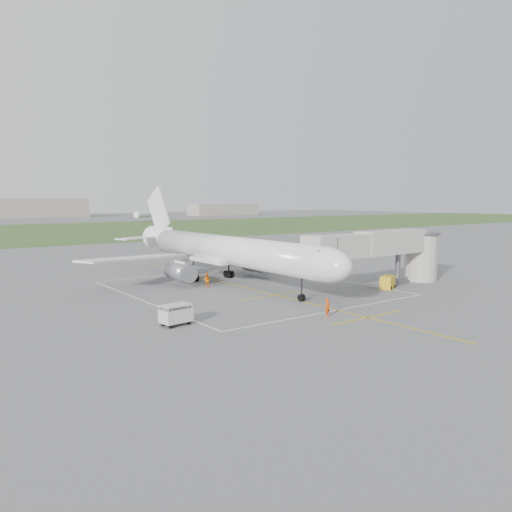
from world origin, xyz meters
TOP-DOWN VIEW (x-y plane):
  - ground at (0.00, 0.00)m, footprint 700.00×700.00m
  - grass_strip at (0.00, 130.00)m, footprint 700.00×120.00m
  - apron_markings at (0.00, -5.82)m, footprint 28.20×60.00m
  - airliner at (-0.00, 0.75)m, footprint 38.93×46.75m
  - jet_bridge at (15.72, -13.50)m, footprint 23.40×5.00m
  - gpu_unit at (14.07, -15.02)m, footprint 2.53×2.16m
  - baggage_cart at (-16.12, -15.74)m, footprint 2.91×1.97m
  - ramp_worker_nose at (-2.91, -21.50)m, footprint 0.75×0.59m
  - ramp_worker_wing at (-3.90, -0.65)m, footprint 1.09×0.96m

SIDE VIEW (x-z plane):
  - ground at x=0.00m, z-range 0.00..0.00m
  - apron_markings at x=0.00m, z-range 0.00..0.01m
  - grass_strip at x=0.00m, z-range 0.00..0.02m
  - gpu_unit at x=14.07m, z-range -0.01..1.60m
  - ramp_worker_nose at x=-2.91m, z-range 0.00..1.82m
  - ramp_worker_wing at x=-3.90m, z-range 0.00..1.89m
  - baggage_cart at x=-16.12m, z-range 0.02..1.92m
  - airliner at x=0.00m, z-range -2.37..11.15m
  - jet_bridge at x=15.72m, z-range 1.14..8.34m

